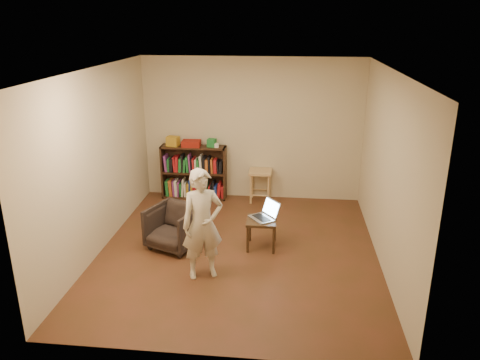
# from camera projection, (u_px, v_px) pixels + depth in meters

# --- Properties ---
(floor) EXTENTS (4.50, 4.50, 0.00)m
(floor) POSITION_uv_depth(u_px,v_px,m) (238.00, 251.00, 6.84)
(floor) COLOR #462F16
(floor) RESTS_ON ground
(ceiling) EXTENTS (4.50, 4.50, 0.00)m
(ceiling) POSITION_uv_depth(u_px,v_px,m) (238.00, 70.00, 5.98)
(ceiling) COLOR white
(ceiling) RESTS_ON wall_back
(wall_back) EXTENTS (4.00, 0.00, 4.00)m
(wall_back) POSITION_uv_depth(u_px,v_px,m) (252.00, 130.00, 8.52)
(wall_back) COLOR beige
(wall_back) RESTS_ON floor
(wall_left) EXTENTS (0.00, 4.50, 4.50)m
(wall_left) POSITION_uv_depth(u_px,v_px,m) (98.00, 162.00, 6.61)
(wall_left) COLOR beige
(wall_left) RESTS_ON floor
(wall_right) EXTENTS (0.00, 4.50, 4.50)m
(wall_right) POSITION_uv_depth(u_px,v_px,m) (387.00, 171.00, 6.20)
(wall_right) COLOR beige
(wall_right) RESTS_ON floor
(bookshelf) EXTENTS (1.20, 0.30, 1.00)m
(bookshelf) POSITION_uv_depth(u_px,v_px,m) (194.00, 175.00, 8.77)
(bookshelf) COLOR black
(bookshelf) RESTS_ON floor
(box_yellow) EXTENTS (0.24, 0.20, 0.18)m
(box_yellow) POSITION_uv_depth(u_px,v_px,m) (173.00, 141.00, 8.57)
(box_yellow) COLOR gold
(box_yellow) RESTS_ON bookshelf
(red_cloth) EXTENTS (0.34, 0.26, 0.11)m
(red_cloth) POSITION_uv_depth(u_px,v_px,m) (191.00, 143.00, 8.54)
(red_cloth) COLOR maroon
(red_cloth) RESTS_ON bookshelf
(box_green) EXTENTS (0.16, 0.16, 0.14)m
(box_green) POSITION_uv_depth(u_px,v_px,m) (212.00, 143.00, 8.52)
(box_green) COLOR #1F7431
(box_green) RESTS_ON bookshelf
(box_white) EXTENTS (0.09, 0.09, 0.07)m
(box_white) POSITION_uv_depth(u_px,v_px,m) (216.00, 145.00, 8.49)
(box_white) COLOR silver
(box_white) RESTS_ON bookshelf
(stool) EXTENTS (0.41, 0.41, 0.59)m
(stool) POSITION_uv_depth(u_px,v_px,m) (260.00, 176.00, 8.57)
(stool) COLOR tan
(stool) RESTS_ON floor
(armchair) EXTENTS (0.89, 0.90, 0.63)m
(armchair) POSITION_uv_depth(u_px,v_px,m) (174.00, 227.00, 6.88)
(armchair) COLOR black
(armchair) RESTS_ON floor
(side_table) EXTENTS (0.43, 0.43, 0.44)m
(side_table) POSITION_uv_depth(u_px,v_px,m) (262.00, 224.00, 6.84)
(side_table) COLOR black
(side_table) RESTS_ON floor
(laptop) EXTENTS (0.50, 0.50, 0.26)m
(laptop) POSITION_uv_depth(u_px,v_px,m) (265.00, 214.00, 6.86)
(laptop) COLOR #B2B3B7
(laptop) RESTS_ON side_table
(person) EXTENTS (0.63, 0.53, 1.47)m
(person) POSITION_uv_depth(u_px,v_px,m) (202.00, 224.00, 5.97)
(person) COLOR beige
(person) RESTS_ON floor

